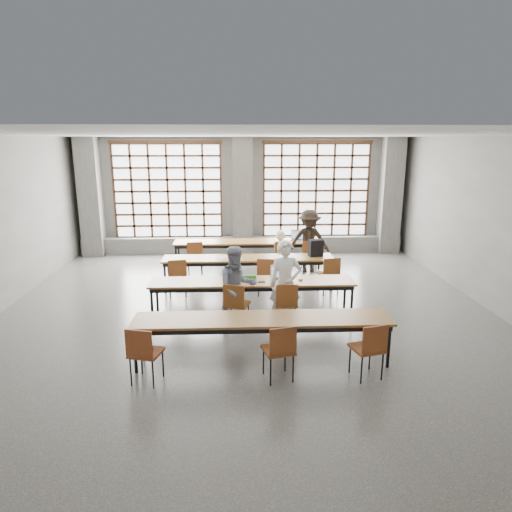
{
  "coord_description": "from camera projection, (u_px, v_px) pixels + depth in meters",
  "views": [
    {
      "loc": [
        -0.2,
        -8.48,
        3.41
      ],
      "look_at": [
        0.19,
        0.4,
        1.14
      ],
      "focal_mm": 32.0,
      "sensor_mm": 36.0,
      "label": 1
    }
  ],
  "objects": [
    {
      "name": "chair_near_right",
      "position": [
        370.0,
        345.0,
        6.57
      ],
      "size": [
        0.51,
        0.52,
        0.88
      ],
      "color": "brown",
      "rests_on": "floor"
    },
    {
      "name": "green_box",
      "position": [
        250.0,
        277.0,
        9.0
      ],
      "size": [
        0.26,
        0.12,
        0.09
      ],
      "primitive_type": "cube",
      "rotation": [
        0.0,
        0.0,
        0.1
      ],
      "color": "#2A7B28",
      "rests_on": "desk_row_c"
    },
    {
      "name": "plastic_bag",
      "position": [
        280.0,
        235.0,
        12.47
      ],
      "size": [
        0.32,
        0.3,
        0.29
      ],
      "primitive_type": "ellipsoid",
      "rotation": [
        0.0,
        0.0,
        -0.43
      ],
      "color": "silver",
      "rests_on": "desk_row_a"
    },
    {
      "name": "backpack",
      "position": [
        316.0,
        248.0,
        10.77
      ],
      "size": [
        0.35,
        0.26,
        0.4
      ],
      "primitive_type": "cube",
      "rotation": [
        0.0,
        0.0,
        0.19
      ],
      "color": "black",
      "rests_on": "desk_row_b"
    },
    {
      "name": "wall_back",
      "position": [
        242.0,
        196.0,
        13.95
      ],
      "size": [
        10.0,
        0.0,
        10.0
      ],
      "primitive_type": "plane",
      "rotation": [
        1.57,
        0.0,
        0.0
      ],
      "color": "#595956",
      "rests_on": "floor"
    },
    {
      "name": "chair_near_left",
      "position": [
        143.0,
        349.0,
        6.43
      ],
      "size": [
        0.51,
        0.52,
        0.88
      ],
      "color": "brown",
      "rests_on": "floor"
    },
    {
      "name": "column_right",
      "position": [
        390.0,
        196.0,
        13.87
      ],
      "size": [
        0.6,
        0.55,
        3.5
      ],
      "primitive_type": "cube",
      "color": "#50504D",
      "rests_on": "floor"
    },
    {
      "name": "desk_row_a",
      "position": [
        248.0,
        243.0,
        12.44
      ],
      "size": [
        4.0,
        0.7,
        0.73
      ],
      "color": "brown",
      "rests_on": "floor"
    },
    {
      "name": "laptop_back",
      "position": [
        297.0,
        238.0,
        12.57
      ],
      "size": [
        0.43,
        0.39,
        0.26
      ],
      "color": "silver",
      "rests_on": "desk_row_a"
    },
    {
      "name": "wall_front",
      "position": [
        265.0,
        376.0,
        3.3
      ],
      "size": [
        10.0,
        0.0,
        10.0
      ],
      "primitive_type": "plane",
      "rotation": [
        -1.57,
        0.0,
        0.0
      ],
      "color": "#595956",
      "rests_on": "floor"
    },
    {
      "name": "window_left",
      "position": [
        168.0,
        191.0,
        13.74
      ],
      "size": [
        3.32,
        0.12,
        3.0
      ],
      "color": "white",
      "rests_on": "wall_back"
    },
    {
      "name": "chair_back_mid",
      "position": [
        280.0,
        253.0,
        11.9
      ],
      "size": [
        0.52,
        0.52,
        0.88
      ],
      "color": "brown",
      "rests_on": "floor"
    },
    {
      "name": "column_mid",
      "position": [
        243.0,
        197.0,
        13.68
      ],
      "size": [
        0.6,
        0.55,
        3.5
      ],
      "primitive_type": "cube",
      "color": "#50504D",
      "rests_on": "floor"
    },
    {
      "name": "desk_row_b",
      "position": [
        248.0,
        260.0,
        10.72
      ],
      "size": [
        4.0,
        0.7,
        0.73
      ],
      "color": "brown",
      "rests_on": "floor"
    },
    {
      "name": "chair_mid_left",
      "position": [
        177.0,
        274.0,
        10.08
      ],
      "size": [
        0.48,
        0.49,
        0.88
      ],
      "color": "brown",
      "rests_on": "floor"
    },
    {
      "name": "window_right",
      "position": [
        316.0,
        191.0,
        13.93
      ],
      "size": [
        3.32,
        0.12,
        3.0
      ],
      "color": "white",
      "rests_on": "wall_back"
    },
    {
      "name": "phone",
      "position": [
        262.0,
        282.0,
        8.84
      ],
      "size": [
        0.14,
        0.07,
        0.01
      ],
      "primitive_type": "cube",
      "rotation": [
        0.0,
        0.0,
        0.1
      ],
      "color": "black",
      "rests_on": "desk_row_c"
    },
    {
      "name": "desk_row_d",
      "position": [
        262.0,
        322.0,
        7.08
      ],
      "size": [
        4.0,
        0.7,
        0.73
      ],
      "color": "brown",
      "rests_on": "floor"
    },
    {
      "name": "chair_front_left",
      "position": [
        236.0,
        301.0,
        8.36
      ],
      "size": [
        0.53,
        0.53,
        0.88
      ],
      "color": "brown",
      "rests_on": "floor"
    },
    {
      "name": "chair_front_right",
      "position": [
        286.0,
        300.0,
        8.4
      ],
      "size": [
        0.43,
        0.43,
        0.88
      ],
      "color": "brown",
      "rests_on": "floor"
    },
    {
      "name": "floor",
      "position": [
        247.0,
        317.0,
        9.06
      ],
      "size": [
        11.0,
        11.0,
        0.0
      ],
      "primitive_type": "plane",
      "color": "#494947",
      "rests_on": "ground"
    },
    {
      "name": "student_male",
      "position": [
        285.0,
        284.0,
        8.45
      ],
      "size": [
        0.61,
        0.41,
        1.64
      ],
      "primitive_type": "imported",
      "rotation": [
        0.0,
        0.0,
        0.03
      ],
      "color": "white",
      "rests_on": "floor"
    },
    {
      "name": "chair_mid_right",
      "position": [
        330.0,
        272.0,
        10.22
      ],
      "size": [
        0.48,
        0.49,
        0.88
      ],
      "color": "brown",
      "rests_on": "floor"
    },
    {
      "name": "ceiling",
      "position": [
        246.0,
        135.0,
        8.19
      ],
      "size": [
        11.0,
        11.0,
        0.0
      ],
      "primitive_type": "plane",
      "rotation": [
        3.14,
        0.0,
        0.0
      ],
      "color": "silver",
      "rests_on": "floor"
    },
    {
      "name": "sill_ledge",
      "position": [
        243.0,
        245.0,
        14.12
      ],
      "size": [
        9.8,
        0.35,
        0.5
      ],
      "primitive_type": "cube",
      "color": "#50504D",
      "rests_on": "floor"
    },
    {
      "name": "mouse",
      "position": [
        301.0,
        279.0,
        8.95
      ],
      "size": [
        0.1,
        0.07,
        0.04
      ],
      "primitive_type": "ellipsoid",
      "rotation": [
        0.0,
        0.0,
        0.03
      ],
      "color": "silver",
      "rests_on": "desk_row_c"
    },
    {
      "name": "student_back",
      "position": [
        309.0,
        241.0,
        11.98
      ],
      "size": [
        1.08,
        0.63,
        1.66
      ],
      "primitive_type": "imported",
      "rotation": [
        0.0,
        0.0,
        -0.02
      ],
      "color": "black",
      "rests_on": "floor"
    },
    {
      "name": "red_pouch",
      "position": [
        146.0,
        349.0,
        6.52
      ],
      "size": [
        0.22,
        0.15,
        0.06
      ],
      "primitive_type": "cube",
      "rotation": [
        0.0,
        0.0,
        -0.39
      ],
      "color": "maroon",
      "rests_on": "chair_near_left"
    },
    {
      "name": "chair_back_right",
      "position": [
        309.0,
        253.0,
        11.93
      ],
      "size": [
        0.42,
        0.43,
        0.88
      ],
      "color": "brown",
      "rests_on": "floor"
    },
    {
      "name": "wall_right",
      "position": [
        504.0,
        228.0,
        8.83
      ],
      "size": [
        0.0,
        11.0,
        11.0
      ],
      "primitive_type": "plane",
      "rotation": [
        1.57,
        0.0,
        -1.57
      ],
      "color": "#595956",
      "rests_on": "floor"
    },
    {
      "name": "paper_sheet_a",
      "position": [
        223.0,
        257.0,
        10.73
      ],
      "size": [
        0.36,
        0.34,
        0.0
      ],
      "primitive_type": "cube",
      "rotation": [
        0.0,
        0.0,
        0.56
      ],
      "color": "silver",
      "rests_on": "desk_row_b"
    },
    {
      "name": "chair_near_mid",
      "position": [
        280.0,
        347.0,
        6.51
      ],
      "size": [
        0.51,
        0.51,
        0.88
      ],
      "color": "brown",
      "rests_on": "floor"
    },
    {
      "name": "student_female",
      "position": [
        237.0,
        287.0,
        8.42
      ],
      "size": [
        0.87,
        0.75,
        1.54
      ],
      "primitive_type": "imported",
      "rotation": [
        0.0,
        0.0,
        0.24
      ],
      "color": "navy",
      "rests_on": "floor"
    },
    {
      "name": "chair_back_left",
      "position": [
        195.0,
        254.0,
        11.8
      ],
      "size": [
        0.47,
        0.47,
        0.88
      ],
      "color": "brown",
      "rests_on": "floor"
    },
    {
      "name": "chair_mid_centre",
      "position": [
        266.0,
        273.0,
        10.16
      ],
      "size": [
        0.48,
        0.48,
        0.88
      ],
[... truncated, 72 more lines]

